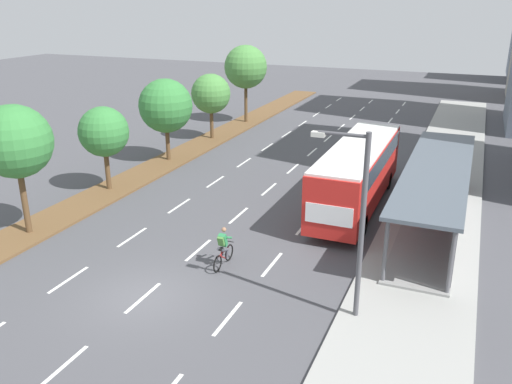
{
  "coord_description": "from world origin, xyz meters",
  "views": [
    {
      "loc": [
        10.5,
        -14.31,
        10.51
      ],
      "look_at": [
        0.74,
        9.11,
        1.2
      ],
      "focal_mm": 37.24,
      "sensor_mm": 36.0,
      "label": 1
    }
  ],
  "objects_px": {
    "cyclist": "(223,249)",
    "median_tree_fifth": "(246,67)",
    "median_tree_third": "(166,106)",
    "streetlight": "(357,215)",
    "bus": "(358,169)",
    "median_tree_second": "(104,132)",
    "bus_shelter": "(441,191)",
    "median_tree_fourth": "(211,94)",
    "median_tree_nearest": "(15,142)"
  },
  "relations": [
    {
      "from": "cyclist",
      "to": "median_tree_fifth",
      "type": "relative_size",
      "value": 0.27
    },
    {
      "from": "median_tree_third",
      "to": "streetlight",
      "type": "xyz_separation_m",
      "value": [
        15.84,
        -13.89,
        0.1
      ]
    },
    {
      "from": "bus",
      "to": "median_tree_second",
      "type": "distance_m",
      "value": 14.13
    },
    {
      "from": "bus_shelter",
      "to": "median_tree_fifth",
      "type": "bearing_deg",
      "value": 135.62
    },
    {
      "from": "bus",
      "to": "streetlight",
      "type": "bearing_deg",
      "value": -78.31
    },
    {
      "from": "median_tree_third",
      "to": "median_tree_fourth",
      "type": "relative_size",
      "value": 1.09
    },
    {
      "from": "bus",
      "to": "median_tree_second",
      "type": "xyz_separation_m",
      "value": [
        -13.73,
        -3.01,
        1.4
      ]
    },
    {
      "from": "median_tree_second",
      "to": "median_tree_fourth",
      "type": "bearing_deg",
      "value": 89.51
    },
    {
      "from": "median_tree_fourth",
      "to": "median_tree_fifth",
      "type": "height_order",
      "value": "median_tree_fifth"
    },
    {
      "from": "bus_shelter",
      "to": "median_tree_second",
      "type": "height_order",
      "value": "median_tree_second"
    },
    {
      "from": "bus_shelter",
      "to": "streetlight",
      "type": "distance_m",
      "value": 9.77
    },
    {
      "from": "streetlight",
      "to": "cyclist",
      "type": "bearing_deg",
      "value": 163.5
    },
    {
      "from": "median_tree_nearest",
      "to": "median_tree_fifth",
      "type": "distance_m",
      "value": 25.7
    },
    {
      "from": "median_tree_fourth",
      "to": "bus",
      "type": "bearing_deg",
      "value": -35.83
    },
    {
      "from": "bus",
      "to": "median_tree_fourth",
      "type": "distance_m",
      "value": 16.87
    },
    {
      "from": "bus_shelter",
      "to": "bus",
      "type": "relative_size",
      "value": 1.27
    },
    {
      "from": "median_tree_nearest",
      "to": "median_tree_fourth",
      "type": "height_order",
      "value": "median_tree_nearest"
    },
    {
      "from": "median_tree_third",
      "to": "median_tree_fifth",
      "type": "relative_size",
      "value": 0.82
    },
    {
      "from": "median_tree_third",
      "to": "median_tree_fourth",
      "type": "xyz_separation_m",
      "value": [
        0.04,
        6.42,
        -0.21
      ]
    },
    {
      "from": "cyclist",
      "to": "median_tree_fourth",
      "type": "bearing_deg",
      "value": 118.36
    },
    {
      "from": "median_tree_third",
      "to": "median_tree_fifth",
      "type": "height_order",
      "value": "median_tree_fifth"
    },
    {
      "from": "bus",
      "to": "median_tree_third",
      "type": "xyz_separation_m",
      "value": [
        -13.67,
        3.41,
        1.72
      ]
    },
    {
      "from": "median_tree_third",
      "to": "bus",
      "type": "bearing_deg",
      "value": -14.01
    },
    {
      "from": "median_tree_second",
      "to": "median_tree_fifth",
      "type": "height_order",
      "value": "median_tree_fifth"
    },
    {
      "from": "median_tree_fourth",
      "to": "streetlight",
      "type": "xyz_separation_m",
      "value": [
        15.79,
        -20.32,
        0.31
      ]
    },
    {
      "from": "streetlight",
      "to": "median_tree_fourth",
      "type": "bearing_deg",
      "value": 127.86
    },
    {
      "from": "bus_shelter",
      "to": "median_tree_fifth",
      "type": "xyz_separation_m",
      "value": [
        -17.8,
        17.41,
        3.02
      ]
    },
    {
      "from": "median_tree_nearest",
      "to": "median_tree_third",
      "type": "height_order",
      "value": "median_tree_nearest"
    },
    {
      "from": "bus_shelter",
      "to": "median_tree_nearest",
      "type": "xyz_separation_m",
      "value": [
        -17.74,
        -8.28,
        2.62
      ]
    },
    {
      "from": "median_tree_second",
      "to": "bus",
      "type": "bearing_deg",
      "value": 12.38
    },
    {
      "from": "median_tree_nearest",
      "to": "streetlight",
      "type": "bearing_deg",
      "value": -3.82
    },
    {
      "from": "cyclist",
      "to": "median_tree_nearest",
      "type": "distance_m",
      "value": 10.57
    },
    {
      "from": "bus",
      "to": "cyclist",
      "type": "height_order",
      "value": "bus"
    },
    {
      "from": "bus_shelter",
      "to": "median_tree_second",
      "type": "relative_size",
      "value": 3.0
    },
    {
      "from": "median_tree_fourth",
      "to": "median_tree_fifth",
      "type": "bearing_deg",
      "value": 89.05
    },
    {
      "from": "bus",
      "to": "median_tree_third",
      "type": "height_order",
      "value": "median_tree_third"
    },
    {
      "from": "median_tree_third",
      "to": "median_tree_fourth",
      "type": "height_order",
      "value": "median_tree_third"
    },
    {
      "from": "bus_shelter",
      "to": "median_tree_fourth",
      "type": "height_order",
      "value": "median_tree_fourth"
    },
    {
      "from": "bus",
      "to": "bus_shelter",
      "type": "bearing_deg",
      "value": -15.11
    },
    {
      "from": "median_tree_second",
      "to": "cyclist",
      "type": "bearing_deg",
      "value": -29.58
    },
    {
      "from": "bus",
      "to": "median_tree_nearest",
      "type": "height_order",
      "value": "median_tree_nearest"
    },
    {
      "from": "cyclist",
      "to": "bus_shelter",
      "type": "bearing_deg",
      "value": 44.14
    },
    {
      "from": "median_tree_fifth",
      "to": "bus_shelter",
      "type": "bearing_deg",
      "value": -44.38
    },
    {
      "from": "bus_shelter",
      "to": "median_tree_fifth",
      "type": "relative_size",
      "value": 2.16
    },
    {
      "from": "bus_shelter",
      "to": "median_tree_fourth",
      "type": "relative_size",
      "value": 2.87
    },
    {
      "from": "bus_shelter",
      "to": "streetlight",
      "type": "bearing_deg",
      "value": -102.77
    },
    {
      "from": "median_tree_second",
      "to": "median_tree_third",
      "type": "bearing_deg",
      "value": 89.41
    },
    {
      "from": "median_tree_third",
      "to": "streetlight",
      "type": "distance_m",
      "value": 21.07
    },
    {
      "from": "bus",
      "to": "median_tree_fifth",
      "type": "relative_size",
      "value": 1.7
    },
    {
      "from": "median_tree_second",
      "to": "streetlight",
      "type": "distance_m",
      "value": 17.57
    }
  ]
}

